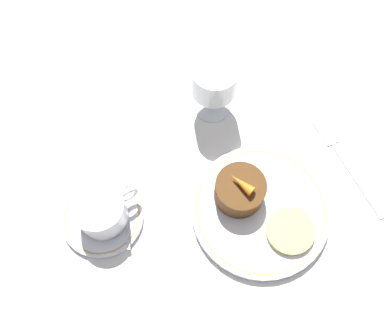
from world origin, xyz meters
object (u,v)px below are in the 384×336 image
(coffee_cup, at_px, (101,211))
(fork, at_px, (342,156))
(dinner_plate, at_px, (259,211))
(wine_glass, at_px, (214,82))
(dessert_cake, at_px, (241,193))

(coffee_cup, height_order, fork, coffee_cup)
(coffee_cup, bearing_deg, dinner_plate, -30.03)
(wine_glass, height_order, dessert_cake, wine_glass)
(dinner_plate, bearing_deg, coffee_cup, 149.97)
(dinner_plate, distance_m, fork, 0.18)
(coffee_cup, xyz_separation_m, fork, (0.39, -0.12, -0.04))
(wine_glass, bearing_deg, fork, -55.92)
(coffee_cup, relative_size, dessert_cake, 1.32)
(coffee_cup, relative_size, wine_glass, 0.90)
(dinner_plate, height_order, dessert_cake, dessert_cake)
(dinner_plate, xyz_separation_m, fork, (0.18, 0.01, -0.01))
(wine_glass, relative_size, dessert_cake, 1.47)
(coffee_cup, xyz_separation_m, dessert_cake, (0.20, -0.09, -0.00))
(fork, xyz_separation_m, dessert_cake, (-0.19, 0.03, 0.03))
(dinner_plate, height_order, coffee_cup, coffee_cup)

